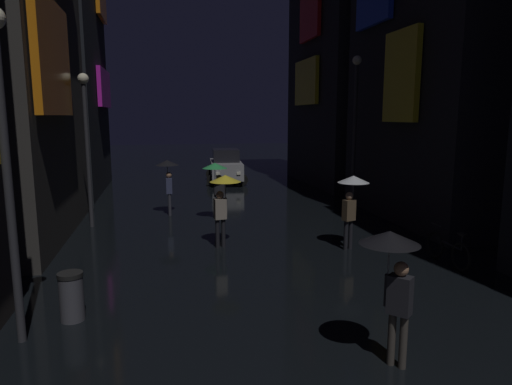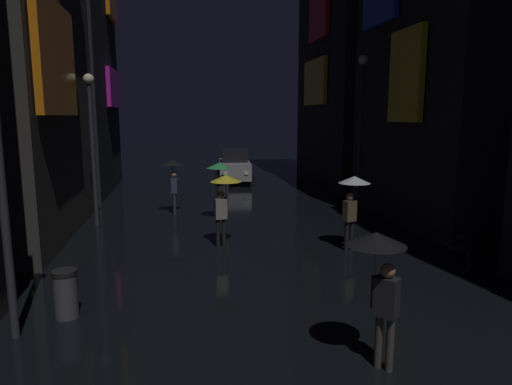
{
  "view_description": "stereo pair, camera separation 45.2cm",
  "coord_description": "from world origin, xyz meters",
  "px_view_note": "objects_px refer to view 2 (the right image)",
  "views": [
    {
      "loc": [
        -2.57,
        -2.36,
        3.8
      ],
      "look_at": [
        0.0,
        9.97,
        1.68
      ],
      "focal_mm": 32.0,
      "sensor_mm": 36.0,
      "label": 1
    },
    {
      "loc": [
        -2.12,
        -2.44,
        3.8
      ],
      "look_at": [
        0.0,
        9.97,
        1.68
      ],
      "focal_mm": 32.0,
      "sensor_mm": 36.0,
      "label": 2
    }
  ],
  "objects_px": {
    "pedestrian_midstreet_left_yellow": "(224,190)",
    "streetlamp_right_far": "(361,117)",
    "pedestrian_midstreet_centre_green": "(220,175)",
    "pedestrian_foreground_left_black": "(173,172)",
    "pedestrian_far_right_black": "(379,262)",
    "car_distant": "(234,166)",
    "streetlamp_left_far": "(92,132)",
    "bicycle_parked_at_storefront": "(449,252)",
    "pedestrian_foreground_right_clear": "(353,192)",
    "trash_bin": "(66,294)"
  },
  "relations": [
    {
      "from": "car_distant",
      "to": "pedestrian_far_right_black",
      "type": "bearing_deg",
      "value": -90.83
    },
    {
      "from": "streetlamp_left_far",
      "to": "car_distant",
      "type": "bearing_deg",
      "value": 57.91
    },
    {
      "from": "pedestrian_far_right_black",
      "to": "pedestrian_midstreet_centre_green",
      "type": "relative_size",
      "value": 1.0
    },
    {
      "from": "pedestrian_midstreet_centre_green",
      "to": "pedestrian_foreground_right_clear",
      "type": "distance_m",
      "value": 5.56
    },
    {
      "from": "pedestrian_foreground_right_clear",
      "to": "pedestrian_far_right_black",
      "type": "bearing_deg",
      "value": -108.08
    },
    {
      "from": "car_distant",
      "to": "trash_bin",
      "type": "xyz_separation_m",
      "value": [
        -5.34,
        -17.26,
        -0.46
      ]
    },
    {
      "from": "pedestrian_far_right_black",
      "to": "pedestrian_foreground_right_clear",
      "type": "xyz_separation_m",
      "value": [
        1.96,
        6.0,
        0.0
      ]
    },
    {
      "from": "pedestrian_foreground_right_clear",
      "to": "bicycle_parked_at_storefront",
      "type": "bearing_deg",
      "value": -44.63
    },
    {
      "from": "streetlamp_left_far",
      "to": "streetlamp_right_far",
      "type": "bearing_deg",
      "value": 4.99
    },
    {
      "from": "pedestrian_midstreet_left_yellow",
      "to": "car_distant",
      "type": "bearing_deg",
      "value": 81.74
    },
    {
      "from": "pedestrian_midstreet_centre_green",
      "to": "streetlamp_left_far",
      "type": "relative_size",
      "value": 0.41
    },
    {
      "from": "pedestrian_foreground_left_black",
      "to": "streetlamp_right_far",
      "type": "relative_size",
      "value": 0.35
    },
    {
      "from": "pedestrian_far_right_black",
      "to": "pedestrian_midstreet_left_yellow",
      "type": "height_order",
      "value": "same"
    },
    {
      "from": "pedestrian_midstreet_centre_green",
      "to": "pedestrian_foreground_right_clear",
      "type": "bearing_deg",
      "value": -53.02
    },
    {
      "from": "bicycle_parked_at_storefront",
      "to": "trash_bin",
      "type": "xyz_separation_m",
      "value": [
        -8.9,
        -1.5,
        0.08
      ]
    },
    {
      "from": "pedestrian_midstreet_centre_green",
      "to": "pedestrian_midstreet_left_yellow",
      "type": "distance_m",
      "value": 3.54
    },
    {
      "from": "streetlamp_right_far",
      "to": "trash_bin",
      "type": "xyz_separation_m",
      "value": [
        -9.3,
        -8.5,
        -3.3
      ]
    },
    {
      "from": "pedestrian_midstreet_left_yellow",
      "to": "streetlamp_right_far",
      "type": "bearing_deg",
      "value": 35.89
    },
    {
      "from": "pedestrian_foreground_left_black",
      "to": "pedestrian_midstreet_centre_green",
      "type": "relative_size",
      "value": 1.0
    },
    {
      "from": "pedestrian_midstreet_left_yellow",
      "to": "streetlamp_right_far",
      "type": "height_order",
      "value": "streetlamp_right_far"
    },
    {
      "from": "pedestrian_far_right_black",
      "to": "pedestrian_midstreet_left_yellow",
      "type": "distance_m",
      "value": 7.09
    },
    {
      "from": "pedestrian_foreground_left_black",
      "to": "pedestrian_far_right_black",
      "type": "height_order",
      "value": "same"
    },
    {
      "from": "pedestrian_far_right_black",
      "to": "streetlamp_left_far",
      "type": "distance_m",
      "value": 11.88
    },
    {
      "from": "pedestrian_foreground_left_black",
      "to": "pedestrian_foreground_right_clear",
      "type": "relative_size",
      "value": 1.0
    },
    {
      "from": "pedestrian_midstreet_centre_green",
      "to": "trash_bin",
      "type": "height_order",
      "value": "pedestrian_midstreet_centre_green"
    },
    {
      "from": "car_distant",
      "to": "streetlamp_left_far",
      "type": "distance_m",
      "value": 11.62
    },
    {
      "from": "bicycle_parked_at_storefront",
      "to": "car_distant",
      "type": "bearing_deg",
      "value": 102.71
    },
    {
      "from": "pedestrian_foreground_left_black",
      "to": "pedestrian_midstreet_left_yellow",
      "type": "height_order",
      "value": "same"
    },
    {
      "from": "pedestrian_midstreet_left_yellow",
      "to": "bicycle_parked_at_storefront",
      "type": "bearing_deg",
      "value": -26.98
    },
    {
      "from": "pedestrian_foreground_left_black",
      "to": "pedestrian_midstreet_left_yellow",
      "type": "relative_size",
      "value": 1.0
    },
    {
      "from": "pedestrian_foreground_left_black",
      "to": "car_distant",
      "type": "bearing_deg",
      "value": 67.42
    },
    {
      "from": "pedestrian_midstreet_centre_green",
      "to": "bicycle_parked_at_storefront",
      "type": "bearing_deg",
      "value": -50.32
    },
    {
      "from": "pedestrian_midstreet_centre_green",
      "to": "bicycle_parked_at_storefront",
      "type": "xyz_separation_m",
      "value": [
        5.23,
        -6.3,
        -1.28
      ]
    },
    {
      "from": "pedestrian_midstreet_left_yellow",
      "to": "trash_bin",
      "type": "distance_m",
      "value": 5.62
    },
    {
      "from": "bicycle_parked_at_storefront",
      "to": "trash_bin",
      "type": "distance_m",
      "value": 9.03
    },
    {
      "from": "pedestrian_midstreet_left_yellow",
      "to": "pedestrian_foreground_right_clear",
      "type": "bearing_deg",
      "value": -14.34
    },
    {
      "from": "pedestrian_midstreet_left_yellow",
      "to": "pedestrian_foreground_left_black",
      "type": "bearing_deg",
      "value": 107.2
    },
    {
      "from": "pedestrian_midstreet_centre_green",
      "to": "trash_bin",
      "type": "distance_m",
      "value": 8.7
    },
    {
      "from": "car_distant",
      "to": "streetlamp_left_far",
      "type": "bearing_deg",
      "value": -122.09
    },
    {
      "from": "pedestrian_midstreet_centre_green",
      "to": "pedestrian_foreground_right_clear",
      "type": "height_order",
      "value": "same"
    },
    {
      "from": "pedestrian_midstreet_left_yellow",
      "to": "streetlamp_right_far",
      "type": "distance_m",
      "value": 7.51
    },
    {
      "from": "pedestrian_foreground_right_clear",
      "to": "bicycle_parked_at_storefront",
      "type": "relative_size",
      "value": 1.16
    },
    {
      "from": "streetlamp_right_far",
      "to": "streetlamp_left_far",
      "type": "relative_size",
      "value": 1.18
    },
    {
      "from": "streetlamp_right_far",
      "to": "trash_bin",
      "type": "relative_size",
      "value": 6.56
    },
    {
      "from": "streetlamp_left_far",
      "to": "pedestrian_midstreet_centre_green",
      "type": "bearing_deg",
      "value": 2.34
    },
    {
      "from": "pedestrian_foreground_left_black",
      "to": "pedestrian_foreground_right_clear",
      "type": "height_order",
      "value": "same"
    },
    {
      "from": "bicycle_parked_at_storefront",
      "to": "car_distant",
      "type": "xyz_separation_m",
      "value": [
        -3.56,
        15.76,
        0.54
      ]
    },
    {
      "from": "pedestrian_midstreet_left_yellow",
      "to": "pedestrian_foreground_right_clear",
      "type": "relative_size",
      "value": 1.0
    },
    {
      "from": "pedestrian_far_right_black",
      "to": "streetlamp_right_far",
      "type": "bearing_deg",
      "value": 69.14
    },
    {
      "from": "pedestrian_foreground_left_black",
      "to": "bicycle_parked_at_storefront",
      "type": "height_order",
      "value": "pedestrian_foreground_left_black"
    }
  ]
}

